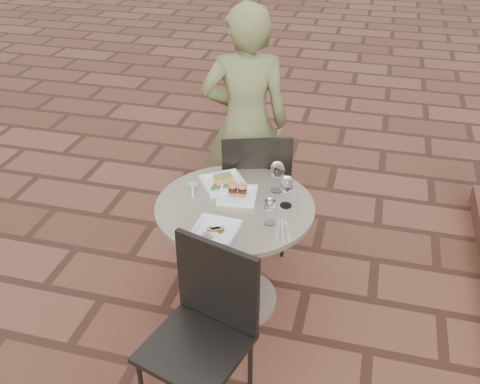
% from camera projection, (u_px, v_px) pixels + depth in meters
% --- Properties ---
extents(ground, '(60.00, 60.00, 0.00)m').
position_uv_depth(ground, '(228.00, 323.00, 3.23)').
color(ground, brown).
rests_on(ground, ground).
extents(cafe_table, '(0.90, 0.90, 0.73)m').
position_uv_depth(cafe_table, '(235.00, 240.00, 3.13)').
color(cafe_table, gray).
rests_on(cafe_table, ground).
extents(chair_far, '(0.56, 0.56, 0.93)m').
position_uv_depth(chair_far, '(255.00, 183.00, 3.54)').
color(chair_far, black).
rests_on(chair_far, ground).
extents(chair_near, '(0.54, 0.54, 0.93)m').
position_uv_depth(chair_near, '(206.00, 320.00, 2.51)').
color(chair_near, black).
rests_on(chair_near, ground).
extents(diner, '(0.69, 0.55, 1.65)m').
position_uv_depth(diner, '(246.00, 124.00, 3.66)').
color(diner, '#636839').
rests_on(diner, ground).
extents(plate_salmon, '(0.33, 0.33, 0.07)m').
position_uv_depth(plate_salmon, '(223.00, 182.00, 3.17)').
color(plate_salmon, white).
rests_on(plate_salmon, cafe_table).
extents(plate_sliders, '(0.24, 0.24, 0.14)m').
position_uv_depth(plate_sliders, '(238.00, 193.00, 3.06)').
color(plate_sliders, white).
rests_on(plate_sliders, cafe_table).
extents(plate_tuna, '(0.24, 0.24, 0.03)m').
position_uv_depth(plate_tuna, '(215.00, 230.00, 2.78)').
color(plate_tuna, white).
rests_on(plate_tuna, cafe_table).
extents(wine_glass_right, '(0.07, 0.07, 0.17)m').
position_uv_depth(wine_glass_right, '(270.00, 205.00, 2.79)').
color(wine_glass_right, white).
rests_on(wine_glass_right, cafe_table).
extents(wine_glass_mid, '(0.08, 0.08, 0.19)m').
position_uv_depth(wine_glass_mid, '(277.00, 170.00, 3.05)').
color(wine_glass_mid, white).
rests_on(wine_glass_mid, cafe_table).
extents(wine_glass_far, '(0.08, 0.08, 0.19)m').
position_uv_depth(wine_glass_far, '(287.00, 185.00, 2.92)').
color(wine_glass_far, white).
rests_on(wine_glass_far, cafe_table).
extents(steel_ramekin, '(0.07, 0.07, 0.04)m').
position_uv_depth(steel_ramekin, '(193.00, 187.00, 3.12)').
color(steel_ramekin, silver).
rests_on(steel_ramekin, cafe_table).
extents(cutlery_set, '(0.14, 0.22, 0.00)m').
position_uv_depth(cutlery_set, '(282.00, 230.00, 2.80)').
color(cutlery_set, silver).
rests_on(cutlery_set, cafe_table).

